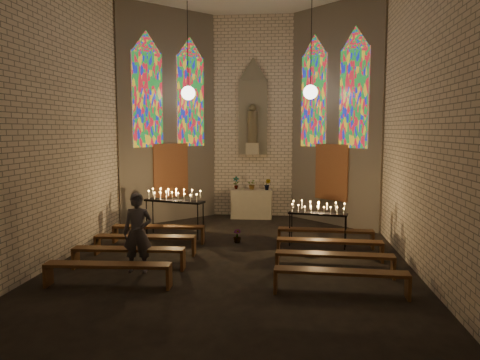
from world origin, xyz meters
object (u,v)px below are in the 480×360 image
at_px(altar, 252,204).
at_px(votive_stand_left, 174,198).
at_px(votive_stand_right, 318,210).
at_px(aisle_flower_pot, 237,236).
at_px(visitor, 138,232).

bearing_deg(altar, votive_stand_left, -123.48).
distance_m(votive_stand_left, votive_stand_right, 4.10).
xyz_separation_m(altar, aisle_flower_pot, (-0.11, -3.59, -0.32)).
bearing_deg(altar, visitor, -107.12).
xyz_separation_m(altar, visitor, (-1.96, -6.38, 0.36)).
distance_m(votive_stand_left, visitor, 3.38).
xyz_separation_m(votive_stand_left, votive_stand_right, (4.02, -0.79, -0.16)).
relative_size(aisle_flower_pot, votive_stand_right, 0.23).
xyz_separation_m(altar, votive_stand_right, (2.03, -3.80, 0.46)).
distance_m(altar, votive_stand_left, 3.66).
xyz_separation_m(altar, votive_stand_left, (-1.99, -3.01, 0.63)).
height_order(aisle_flower_pot, visitor, visitor).
relative_size(votive_stand_left, visitor, 1.07).
bearing_deg(aisle_flower_pot, altar, 88.18).
relative_size(votive_stand_left, votive_stand_right, 1.17).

